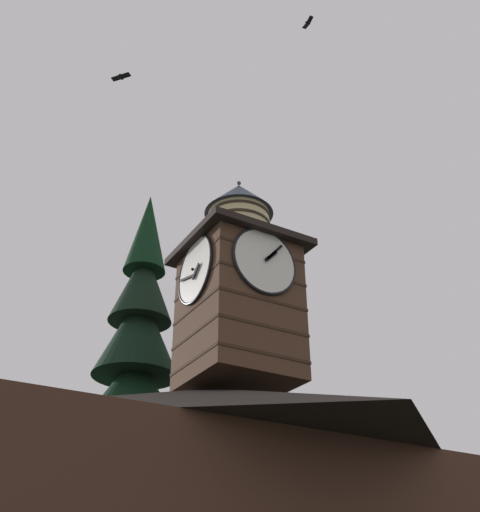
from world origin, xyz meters
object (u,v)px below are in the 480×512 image
at_px(clock_tower, 239,288).
at_px(pine_tree_behind, 130,426).
at_px(moon, 249,424).
at_px(flying_bird_low, 121,77).
at_px(flying_bird_high, 308,23).
at_px(building_main, 209,512).

xyz_separation_m(clock_tower, pine_tree_behind, (1.41, -5.59, -3.65)).
height_order(moon, flying_bird_low, flying_bird_low).
distance_m(flying_bird_high, flying_bird_low, 6.60).
distance_m(pine_tree_behind, moon, 34.57).
bearing_deg(flying_bird_low, pine_tree_behind, -120.29).
xyz_separation_m(pine_tree_behind, moon, (-20.81, -26.17, 8.79)).
height_order(pine_tree_behind, flying_bird_high, flying_bird_high).
bearing_deg(flying_bird_high, pine_tree_behind, -85.01).
xyz_separation_m(moon, flying_bird_low, (24.70, 32.83, 1.20)).
height_order(building_main, pine_tree_behind, pine_tree_behind).
bearing_deg(pine_tree_behind, building_main, 98.73).
bearing_deg(pine_tree_behind, flying_bird_low, 59.71).
height_order(clock_tower, flying_bird_low, flying_bird_low).
bearing_deg(clock_tower, building_main, -42.39).
distance_m(pine_tree_behind, flying_bird_low, 12.61).
bearing_deg(moon, pine_tree_behind, 51.50).
distance_m(building_main, clock_tower, 7.17).
height_order(moon, flying_bird_high, flying_bird_high).
relative_size(building_main, flying_bird_high, 28.33).
bearing_deg(building_main, moon, -122.74).
bearing_deg(flying_bird_low, clock_tower, -168.57).
xyz_separation_m(flying_bird_high, flying_bird_low, (4.85, -4.33, -1.14)).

